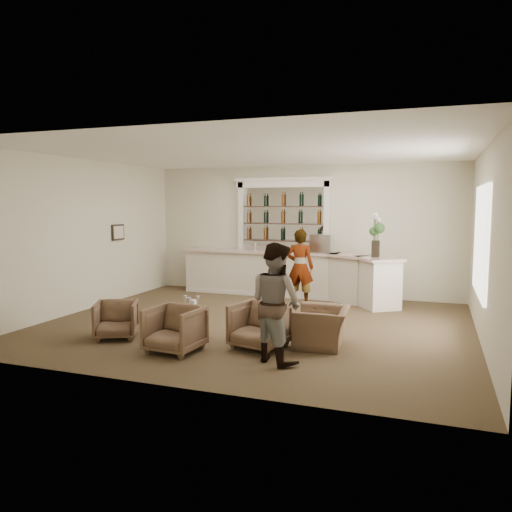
{
  "coord_description": "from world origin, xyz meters",
  "views": [
    {
      "loc": [
        3.23,
        -8.94,
        2.33
      ],
      "look_at": [
        -0.33,
        0.9,
        1.23
      ],
      "focal_mm": 35.0,
      "sensor_mm": 36.0,
      "label": 1
    }
  ],
  "objects_px": {
    "sommelier": "(300,267)",
    "armchair_far": "(322,327)",
    "bar_counter": "(290,274)",
    "guest": "(276,303)",
    "cocktail_table": "(191,322)",
    "armchair_right": "(260,326)",
    "armchair_center": "(175,329)",
    "espresso_machine": "(322,244)",
    "flower_vase": "(376,232)",
    "armchair_left": "(116,320)"
  },
  "relations": [
    {
      "from": "sommelier",
      "to": "flower_vase",
      "type": "height_order",
      "value": "flower_vase"
    },
    {
      "from": "espresso_machine",
      "to": "flower_vase",
      "type": "distance_m",
      "value": 1.49
    },
    {
      "from": "cocktail_table",
      "to": "armchair_right",
      "type": "xyz_separation_m",
      "value": [
        1.4,
        -0.3,
        0.12
      ]
    },
    {
      "from": "bar_counter",
      "to": "espresso_machine",
      "type": "height_order",
      "value": "espresso_machine"
    },
    {
      "from": "cocktail_table",
      "to": "guest",
      "type": "height_order",
      "value": "guest"
    },
    {
      "from": "armchair_left",
      "to": "armchair_right",
      "type": "distance_m",
      "value": 2.57
    },
    {
      "from": "armchair_right",
      "to": "espresso_machine",
      "type": "distance_m",
      "value": 4.61
    },
    {
      "from": "espresso_machine",
      "to": "armchair_center",
      "type": "bearing_deg",
      "value": -104.38
    },
    {
      "from": "sommelier",
      "to": "cocktail_table",
      "type": "bearing_deg",
      "value": 70.93
    },
    {
      "from": "guest",
      "to": "armchair_right",
      "type": "height_order",
      "value": "guest"
    },
    {
      "from": "armchair_left",
      "to": "guest",
      "type": "bearing_deg",
      "value": -32.12
    },
    {
      "from": "flower_vase",
      "to": "sommelier",
      "type": "bearing_deg",
      "value": -168.2
    },
    {
      "from": "armchair_right",
      "to": "espresso_machine",
      "type": "bearing_deg",
      "value": 103.17
    },
    {
      "from": "bar_counter",
      "to": "guest",
      "type": "bearing_deg",
      "value": -76.45
    },
    {
      "from": "guest",
      "to": "cocktail_table",
      "type": "bearing_deg",
      "value": 5.51
    },
    {
      "from": "armchair_center",
      "to": "guest",
      "type": "bearing_deg",
      "value": 7.8
    },
    {
      "from": "armchair_left",
      "to": "flower_vase",
      "type": "height_order",
      "value": "flower_vase"
    },
    {
      "from": "armchair_far",
      "to": "espresso_machine",
      "type": "relative_size",
      "value": 1.88
    },
    {
      "from": "bar_counter",
      "to": "flower_vase",
      "type": "xyz_separation_m",
      "value": [
        2.13,
        -0.52,
        1.12
      ]
    },
    {
      "from": "armchair_left",
      "to": "flower_vase",
      "type": "xyz_separation_m",
      "value": [
        3.92,
        4.24,
        1.37
      ]
    },
    {
      "from": "bar_counter",
      "to": "armchair_center",
      "type": "xyz_separation_m",
      "value": [
        -0.42,
        -5.14,
        -0.21
      ]
    },
    {
      "from": "bar_counter",
      "to": "armchair_right",
      "type": "distance_m",
      "value": 4.56
    },
    {
      "from": "cocktail_table",
      "to": "flower_vase",
      "type": "bearing_deg",
      "value": 53.03
    },
    {
      "from": "armchair_center",
      "to": "flower_vase",
      "type": "bearing_deg",
      "value": 65.88
    },
    {
      "from": "sommelier",
      "to": "flower_vase",
      "type": "xyz_separation_m",
      "value": [
        1.66,
        0.35,
        0.82
      ]
    },
    {
      "from": "sommelier",
      "to": "armchair_left",
      "type": "distance_m",
      "value": 4.54
    },
    {
      "from": "armchair_right",
      "to": "armchair_far",
      "type": "height_order",
      "value": "armchair_right"
    },
    {
      "from": "armchair_left",
      "to": "armchair_right",
      "type": "relative_size",
      "value": 0.88
    },
    {
      "from": "sommelier",
      "to": "armchair_far",
      "type": "distance_m",
      "value": 3.42
    },
    {
      "from": "sommelier",
      "to": "armchair_far",
      "type": "bearing_deg",
      "value": 110.38
    },
    {
      "from": "guest",
      "to": "espresso_machine",
      "type": "xyz_separation_m",
      "value": [
        -0.44,
        5.06,
        0.48
      ]
    },
    {
      "from": "sommelier",
      "to": "armchair_center",
      "type": "height_order",
      "value": "sommelier"
    },
    {
      "from": "bar_counter",
      "to": "armchair_center",
      "type": "bearing_deg",
      "value": -94.73
    },
    {
      "from": "sommelier",
      "to": "armchair_left",
      "type": "relative_size",
      "value": 2.45
    },
    {
      "from": "armchair_center",
      "to": "flower_vase",
      "type": "distance_m",
      "value": 5.44
    },
    {
      "from": "bar_counter",
      "to": "flower_vase",
      "type": "relative_size",
      "value": 5.81
    },
    {
      "from": "bar_counter",
      "to": "cocktail_table",
      "type": "height_order",
      "value": "bar_counter"
    },
    {
      "from": "armchair_left",
      "to": "armchair_center",
      "type": "distance_m",
      "value": 1.41
    },
    {
      "from": "armchair_center",
      "to": "espresso_machine",
      "type": "distance_m",
      "value": 5.38
    },
    {
      "from": "cocktail_table",
      "to": "bar_counter",
      "type": "bearing_deg",
      "value": 81.43
    },
    {
      "from": "cocktail_table",
      "to": "armchair_right",
      "type": "distance_m",
      "value": 1.43
    },
    {
      "from": "bar_counter",
      "to": "guest",
      "type": "height_order",
      "value": "guest"
    },
    {
      "from": "cocktail_table",
      "to": "guest",
      "type": "relative_size",
      "value": 0.36
    },
    {
      "from": "armchair_center",
      "to": "armchair_right",
      "type": "height_order",
      "value": "armchair_right"
    },
    {
      "from": "guest",
      "to": "armchair_right",
      "type": "bearing_deg",
      "value": -20.63
    },
    {
      "from": "cocktail_table",
      "to": "armchair_left",
      "type": "bearing_deg",
      "value": -153.58
    },
    {
      "from": "bar_counter",
      "to": "flower_vase",
      "type": "distance_m",
      "value": 2.46
    },
    {
      "from": "guest",
      "to": "armchair_left",
      "type": "xyz_separation_m",
      "value": [
        -3.0,
        0.29,
        -0.56
      ]
    },
    {
      "from": "sommelier",
      "to": "armchair_center",
      "type": "distance_m",
      "value": 4.4
    },
    {
      "from": "sommelier",
      "to": "armchair_right",
      "type": "relative_size",
      "value": 2.15
    }
  ]
}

